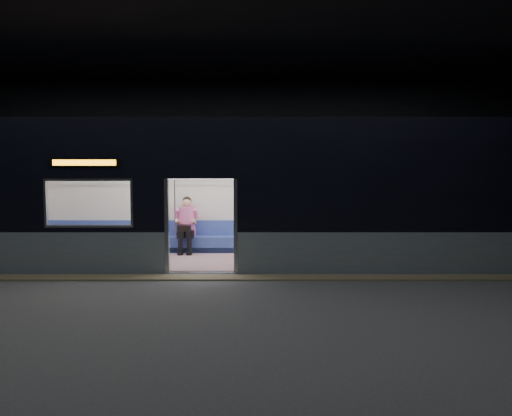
{
  "coord_description": "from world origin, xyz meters",
  "views": [
    {
      "loc": [
        1.18,
        -10.49,
        2.42
      ],
      "look_at": [
        1.18,
        2.3,
        1.31
      ],
      "focal_mm": 38.0,
      "sensor_mm": 36.0,
      "label": 1
    }
  ],
  "objects": [
    {
      "name": "transit_map",
      "position": [
        5.0,
        3.85,
        1.49
      ],
      "size": [
        1.03,
        0.03,
        0.67
      ],
      "primitive_type": "cube",
      "color": "white",
      "rests_on": "metro_car"
    },
    {
      "name": "handbag",
      "position": [
        -0.67,
        3.3,
        0.7
      ],
      "size": [
        0.35,
        0.31,
        0.16
      ],
      "primitive_type": "cube",
      "rotation": [
        0.0,
        0.0,
        -0.08
      ],
      "color": "black",
      "rests_on": "passenger"
    },
    {
      "name": "tactile_strip",
      "position": [
        0.0,
        0.55,
        0.01
      ],
      "size": [
        22.8,
        0.5,
        0.03
      ],
      "primitive_type": "cube",
      "color": "#8C7F59",
      "rests_on": "station_floor"
    },
    {
      "name": "metro_car",
      "position": [
        -0.0,
        2.54,
        1.85
      ],
      "size": [
        18.0,
        3.04,
        3.35
      ],
      "color": "#84959E",
      "rests_on": "station_floor"
    },
    {
      "name": "passenger",
      "position": [
        -0.63,
        3.55,
        0.83
      ],
      "size": [
        0.47,
        0.77,
        1.46
      ],
      "rotation": [
        0.0,
        0.0,
        -0.16
      ],
      "color": "black",
      "rests_on": "metro_car"
    },
    {
      "name": "station_envelope",
      "position": [
        0.0,
        0.0,
        3.66
      ],
      "size": [
        24.0,
        14.0,
        5.0
      ],
      "color": "black",
      "rests_on": "station_floor"
    },
    {
      "name": "station_floor",
      "position": [
        0.0,
        0.0,
        -0.01
      ],
      "size": [
        24.0,
        14.0,
        0.01
      ],
      "primitive_type": "cube",
      "color": "#47494C",
      "rests_on": "ground"
    }
  ]
}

